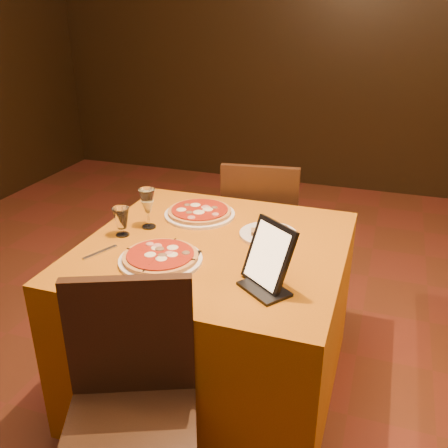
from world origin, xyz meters
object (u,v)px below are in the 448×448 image
(water_glass, at_px, (121,222))
(chair_main_far, at_px, (262,230))
(main_table, at_px, (215,317))
(tablet, at_px, (269,255))
(wine_glass, at_px, (148,208))
(pizza_far, at_px, (200,213))
(pizza_near, at_px, (161,258))
(chair_main_near, at_px, (130,434))

(water_glass, bearing_deg, chair_main_far, 64.55)
(main_table, relative_size, tablet, 4.51)
(wine_glass, bearing_deg, tablet, -26.04)
(pizza_far, bearing_deg, pizza_near, -87.37)
(pizza_far, height_order, wine_glass, wine_glass)
(main_table, relative_size, chair_main_far, 1.21)
(chair_main_near, bearing_deg, tablet, 38.68)
(pizza_near, bearing_deg, chair_main_near, -75.36)
(water_glass, height_order, tablet, tablet)
(main_table, xyz_separation_m, tablet, (0.30, -0.25, 0.49))
(main_table, distance_m, tablet, 0.63)
(chair_main_near, xyz_separation_m, tablet, (0.30, 0.55, 0.41))
(chair_main_far, height_order, wine_glass, wine_glass)
(chair_main_far, bearing_deg, pizza_far, 64.97)
(chair_main_far, relative_size, wine_glass, 4.79)
(chair_main_far, distance_m, water_glass, 1.04)
(main_table, height_order, tablet, tablet)
(pizza_far, distance_m, wine_glass, 0.28)
(chair_main_near, distance_m, chair_main_far, 1.62)
(pizza_far, xyz_separation_m, wine_glass, (-0.17, -0.20, 0.08))
(main_table, height_order, wine_glass, wine_glass)
(pizza_far, relative_size, water_glass, 2.63)
(chair_main_near, bearing_deg, pizza_near, 81.80)
(main_table, height_order, chair_main_near, chair_main_near)
(chair_main_near, bearing_deg, water_glass, 96.39)
(main_table, distance_m, water_glass, 0.61)
(water_glass, bearing_deg, chair_main_near, -60.77)
(main_table, xyz_separation_m, water_glass, (-0.42, -0.05, 0.44))
(wine_glass, height_order, water_glass, wine_glass)
(chair_main_far, distance_m, pizza_near, 1.10)
(pizza_near, xyz_separation_m, wine_glass, (-0.19, 0.28, 0.08))
(chair_main_near, bearing_deg, pizza_far, 76.41)
(chair_main_far, height_order, water_glass, chair_main_far)
(chair_main_far, distance_m, pizza_far, 0.66)
(main_table, distance_m, pizza_far, 0.50)
(main_table, height_order, pizza_far, pizza_far)
(pizza_near, bearing_deg, water_glass, 147.67)
(pizza_near, relative_size, wine_glass, 1.77)
(main_table, height_order, water_glass, water_glass)
(main_table, bearing_deg, chair_main_far, 90.00)
(water_glass, xyz_separation_m, tablet, (0.71, -0.20, 0.06))
(chair_main_near, xyz_separation_m, pizza_near, (-0.15, 0.58, 0.31))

